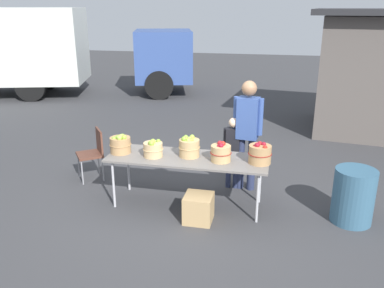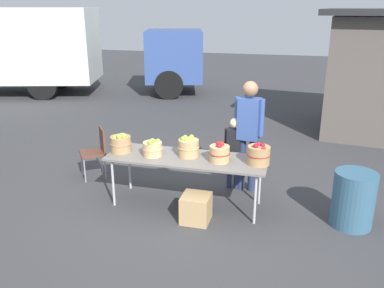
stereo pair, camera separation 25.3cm
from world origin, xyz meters
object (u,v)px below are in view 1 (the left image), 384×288
object	(u,v)px
apple_basket_red_0	(221,152)
child_customer	(233,147)
apple_basket_green_1	(153,149)
vendor_adult	(247,127)
apple_basket_green_2	(189,147)
box_truck	(52,49)
folding_chair	(94,150)
apple_basket_green_0	(120,144)
apple_basket_red_1	(260,154)
market_table	(188,160)
trash_barrel	(353,196)
produce_crate	(199,208)

from	to	relation	value
apple_basket_red_0	child_customer	distance (m)	0.81
apple_basket_green_1	vendor_adult	size ratio (longest dim) A/B	0.17
apple_basket_green_2	box_truck	bearing A→B (deg)	132.15
box_truck	folding_chair	distance (m)	7.55
apple_basket_green_0	apple_basket_green_2	distance (m)	1.02
folding_chair	apple_basket_red_0	bearing A→B (deg)	37.39
apple_basket_green_0	apple_basket_red_1	distance (m)	2.02
market_table	apple_basket_red_0	size ratio (longest dim) A/B	7.73
apple_basket_red_0	vendor_adult	bearing A→B (deg)	69.57
apple_basket_green_2	apple_basket_green_0	bearing A→B (deg)	-176.22
folding_chair	apple_basket_green_1	bearing A→B (deg)	25.45
apple_basket_green_1	vendor_adult	bearing A→B (deg)	32.91
apple_basket_green_1	apple_basket_red_1	xyz separation A→B (m)	(1.51, 0.07, 0.02)
apple_basket_green_0	vendor_adult	xyz separation A→B (m)	(1.78, 0.77, 0.15)
apple_basket_red_0	apple_basket_green_1	bearing A→B (deg)	-178.24
apple_basket_green_2	box_truck	distance (m)	9.05
market_table	apple_basket_red_0	world-z (taller)	apple_basket_red_0
apple_basket_green_2	child_customer	xyz separation A→B (m)	(0.55, 0.70, -0.20)
apple_basket_green_0	folding_chair	bearing A→B (deg)	140.35
box_truck	trash_barrel	distance (m)	10.77
apple_basket_green_0	vendor_adult	size ratio (longest dim) A/B	0.18
apple_basket_red_0	produce_crate	distance (m)	0.82
box_truck	apple_basket_green_2	bearing A→B (deg)	-63.97
apple_basket_red_1	produce_crate	xyz separation A→B (m)	(-0.77, -0.44, -0.70)
child_customer	box_truck	bearing A→B (deg)	-41.43
market_table	apple_basket_red_1	world-z (taller)	apple_basket_red_1
apple_basket_green_2	apple_basket_red_0	bearing A→B (deg)	-10.53
market_table	vendor_adult	size ratio (longest dim) A/B	1.31
apple_basket_red_0	produce_crate	size ratio (longest dim) A/B	0.78
box_truck	apple_basket_green_1	bearing A→B (deg)	-66.91
apple_basket_green_0	trash_barrel	bearing A→B (deg)	0.45
apple_basket_green_2	trash_barrel	size ratio (longest dim) A/B	0.41
vendor_adult	child_customer	size ratio (longest dim) A/B	1.50
market_table	apple_basket_green_2	distance (m)	0.19
apple_basket_red_1	trash_barrel	distance (m)	1.37
apple_basket_green_1	child_customer	xyz separation A→B (m)	(1.05, 0.81, -0.18)
apple_basket_green_1	produce_crate	xyz separation A→B (m)	(0.74, -0.36, -0.68)
apple_basket_green_2	folding_chair	xyz separation A→B (m)	(-1.77, 0.56, -0.38)
vendor_adult	box_truck	xyz separation A→B (m)	(-6.82, 5.99, 0.46)
child_customer	apple_basket_green_0	bearing A→B (deg)	26.76
folding_chair	produce_crate	world-z (taller)	folding_chair
child_customer	folding_chair	bearing A→B (deg)	4.25
apple_basket_green_2	produce_crate	xyz separation A→B (m)	(0.24, -0.48, -0.70)
apple_basket_green_1	produce_crate	distance (m)	1.07
market_table	apple_basket_green_1	xyz separation A→B (m)	(-0.49, -0.07, 0.16)
folding_chair	box_truck	bearing A→B (deg)	178.34
apple_basket_green_2	produce_crate	distance (m)	0.88
apple_basket_green_0	folding_chair	xyz separation A→B (m)	(-0.75, 0.62, -0.37)
apple_basket_red_0	box_truck	distance (m)	9.43
market_table	apple_basket_green_0	xyz separation A→B (m)	(-1.00, -0.02, 0.17)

